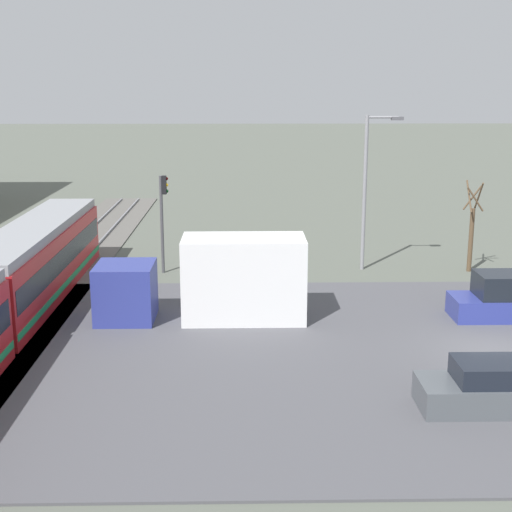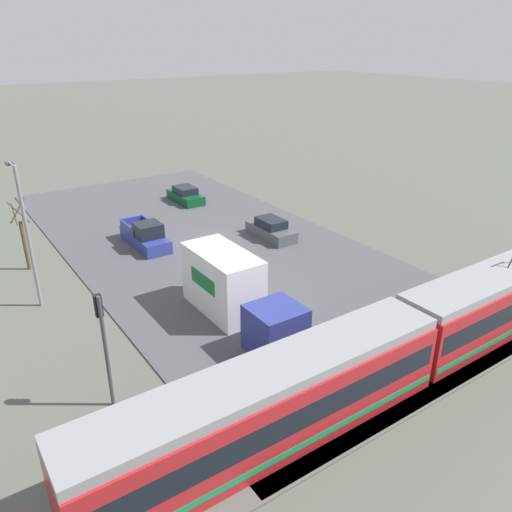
{
  "view_description": "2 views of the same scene",
  "coord_description": "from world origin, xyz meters",
  "px_view_note": "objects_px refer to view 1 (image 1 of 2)",
  "views": [
    {
      "loc": [
        -24.52,
        9.22,
        9.65
      ],
      "look_at": [
        1.04,
        8.71,
        3.49
      ],
      "focal_mm": 50.0,
      "sensor_mm": 36.0,
      "label": 1
    },
    {
      "loc": [
        16.35,
        30.54,
        14.09
      ],
      "look_at": [
        1.27,
        8.41,
        2.39
      ],
      "focal_mm": 35.0,
      "sensor_mm": 36.0,
      "label": 2
    }
  ],
  "objects_px": {
    "pickup_truck": "(512,301)",
    "street_lamp_near_crossing": "(369,182)",
    "street_tree": "(471,231)",
    "box_truck": "(215,282)",
    "traffic_light_pole": "(163,210)",
    "sedan_car_0": "(492,389)"
  },
  "relations": [
    {
      "from": "pickup_truck",
      "to": "street_lamp_near_crossing",
      "type": "height_order",
      "value": "street_lamp_near_crossing"
    },
    {
      "from": "box_truck",
      "to": "traffic_light_pole",
      "type": "distance_m",
      "value": 8.6
    },
    {
      "from": "box_truck",
      "to": "street_lamp_near_crossing",
      "type": "xyz_separation_m",
      "value": [
        8.4,
        -7.76,
        3.01
      ]
    },
    {
      "from": "box_truck",
      "to": "pickup_truck",
      "type": "height_order",
      "value": "box_truck"
    },
    {
      "from": "sedan_car_0",
      "to": "street_lamp_near_crossing",
      "type": "xyz_separation_m",
      "value": [
        17.08,
        0.9,
        4.0
      ]
    },
    {
      "from": "pickup_truck",
      "to": "sedan_car_0",
      "type": "xyz_separation_m",
      "value": [
        -8.58,
        3.8,
        -0.11
      ]
    },
    {
      "from": "box_truck",
      "to": "sedan_car_0",
      "type": "xyz_separation_m",
      "value": [
        -8.69,
        -8.66,
        -0.99
      ]
    },
    {
      "from": "street_lamp_near_crossing",
      "to": "pickup_truck",
      "type": "bearing_deg",
      "value": -151.08
    },
    {
      "from": "box_truck",
      "to": "traffic_light_pole",
      "type": "bearing_deg",
      "value": 20.54
    },
    {
      "from": "box_truck",
      "to": "street_tree",
      "type": "height_order",
      "value": "street_tree"
    },
    {
      "from": "box_truck",
      "to": "sedan_car_0",
      "type": "height_order",
      "value": "box_truck"
    },
    {
      "from": "traffic_light_pole",
      "to": "street_tree",
      "type": "distance_m",
      "value": 16.18
    },
    {
      "from": "street_lamp_near_crossing",
      "to": "traffic_light_pole",
      "type": "bearing_deg",
      "value": 92.64
    },
    {
      "from": "traffic_light_pole",
      "to": "street_lamp_near_crossing",
      "type": "xyz_separation_m",
      "value": [
        0.49,
        -10.72,
        1.37
      ]
    },
    {
      "from": "box_truck",
      "to": "pickup_truck",
      "type": "bearing_deg",
      "value": -90.48
    },
    {
      "from": "pickup_truck",
      "to": "street_lamp_near_crossing",
      "type": "relative_size",
      "value": 0.65
    },
    {
      "from": "box_truck",
      "to": "traffic_light_pole",
      "type": "height_order",
      "value": "traffic_light_pole"
    },
    {
      "from": "pickup_truck",
      "to": "traffic_light_pole",
      "type": "distance_m",
      "value": 17.55
    },
    {
      "from": "pickup_truck",
      "to": "street_lamp_near_crossing",
      "type": "bearing_deg",
      "value": 28.92
    },
    {
      "from": "traffic_light_pole",
      "to": "street_tree",
      "type": "bearing_deg",
      "value": -90.06
    },
    {
      "from": "street_tree",
      "to": "street_lamp_near_crossing",
      "type": "xyz_separation_m",
      "value": [
        0.51,
        5.42,
        2.52
      ]
    },
    {
      "from": "street_tree",
      "to": "sedan_car_0",
      "type": "bearing_deg",
      "value": 164.73
    }
  ]
}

